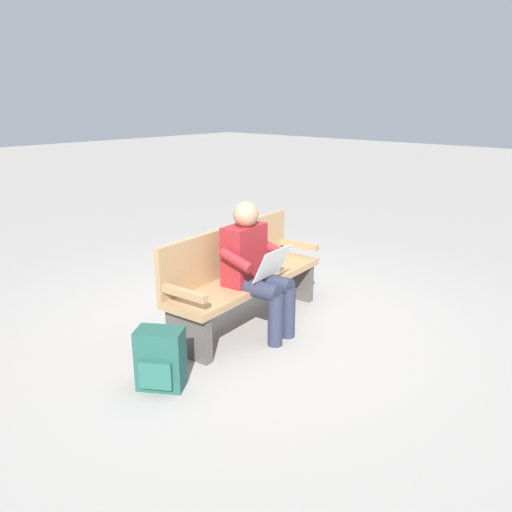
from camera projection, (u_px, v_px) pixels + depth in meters
ground_plane at (248, 323)px, 4.80m from camera, size 40.00×40.00×0.00m
bench_near at (242, 275)px, 4.71m from camera, size 1.84×0.67×0.90m
person_seated at (255, 266)px, 4.43m from camera, size 0.60×0.60×1.18m
backpack at (160, 360)px, 3.68m from camera, size 0.35×0.39×0.45m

